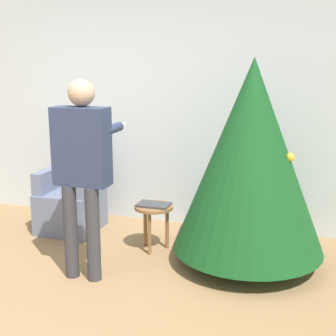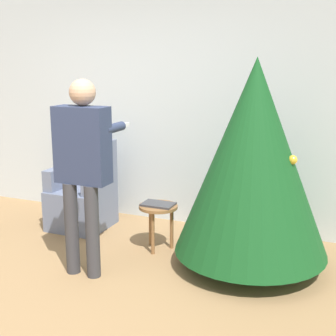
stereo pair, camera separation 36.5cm
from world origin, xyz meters
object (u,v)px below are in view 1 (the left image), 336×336
at_px(person_standing, 82,161).
at_px(christmas_tree, 251,157).
at_px(armchair, 72,198).
at_px(side_stool, 154,213).

bearing_deg(person_standing, christmas_tree, 27.41).
bearing_deg(armchair, side_stool, -15.43).
bearing_deg(person_standing, armchair, 123.84).
distance_m(christmas_tree, side_stool, 1.12).
height_order(armchair, side_stool, armchair).
distance_m(armchair, side_stool, 1.10).
height_order(christmas_tree, person_standing, christmas_tree).
height_order(armchair, person_standing, person_standing).
relative_size(armchair, side_stool, 2.13).
distance_m(christmas_tree, person_standing, 1.48).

